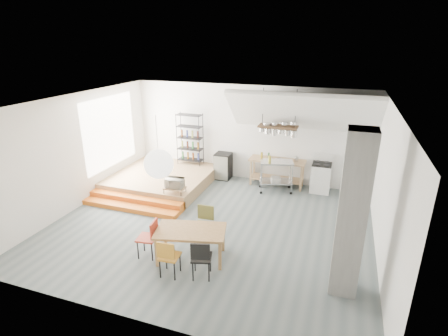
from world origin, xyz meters
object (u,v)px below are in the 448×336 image
at_px(stove, 321,177).
at_px(rolling_cart, 276,172).
at_px(mini_fridge, 223,166).
at_px(dining_table, 191,233).

relative_size(stove, rolling_cart, 1.04).
bearing_deg(mini_fridge, stove, -0.77).
bearing_deg(rolling_cart, stove, 2.70).
bearing_deg(stove, dining_table, -117.03).
height_order(stove, rolling_cart, stove).
height_order(stove, dining_table, stove).
relative_size(stove, mini_fridge, 1.30).
xyz_separation_m(dining_table, rolling_cart, (1.04, 4.21, 0.02)).
bearing_deg(stove, mini_fridge, 179.23).
xyz_separation_m(dining_table, mini_fridge, (-0.90, 4.71, -0.18)).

